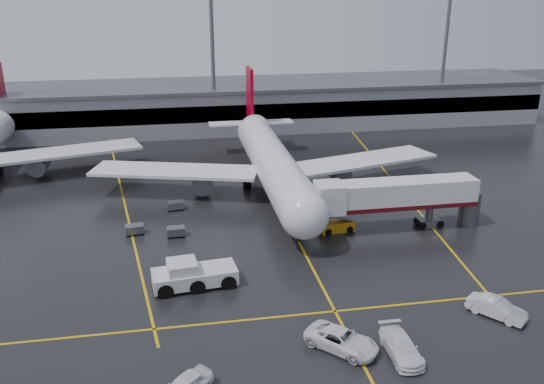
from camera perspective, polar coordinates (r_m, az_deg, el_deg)
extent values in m
plane|color=black|center=(70.06, 1.32, -2.42)|extent=(220.00, 220.00, 0.00)
cube|color=gold|center=(70.05, 1.32, -2.41)|extent=(0.25, 90.00, 0.02)
cube|color=gold|center=(51.02, 6.33, -11.76)|extent=(60.00, 0.25, 0.02)
cube|color=gold|center=(78.45, -14.65, -0.57)|extent=(9.99, 69.35, 0.02)
cube|color=gold|center=(84.07, 12.06, 1.05)|extent=(7.57, 69.64, 0.02)
cube|color=gray|center=(114.44, -3.48, 8.57)|extent=(120.00, 18.00, 8.00)
cube|color=black|center=(105.79, -2.91, 7.91)|extent=(120.00, 0.40, 3.00)
cube|color=#595B60|center=(113.66, -3.53, 10.70)|extent=(122.00, 19.00, 0.60)
cylinder|color=#595B60|center=(106.65, -5.91, 12.29)|extent=(0.70, 0.70, 25.00)
cylinder|color=#595B60|center=(118.84, 16.80, 12.36)|extent=(0.70, 0.70, 25.00)
cylinder|color=silver|center=(76.01, 0.15, 2.79)|extent=(5.20, 36.00, 5.20)
sphere|color=silver|center=(59.43, 3.27, -2.32)|extent=(5.20, 5.20, 5.20)
cone|color=silver|center=(95.86, -2.11, 6.82)|extent=(4.94, 8.00, 4.94)
cube|color=#960016|center=(95.83, -2.24, 9.80)|extent=(0.50, 5.50, 8.50)
cube|color=silver|center=(95.82, -2.12, 6.93)|extent=(14.00, 3.00, 0.25)
cube|color=silver|center=(77.04, -9.68, 2.11)|extent=(22.80, 11.83, 0.40)
cube|color=silver|center=(81.31, 8.96, 3.11)|extent=(22.80, 11.83, 0.40)
cylinder|color=#595B60|center=(76.61, -6.99, 1.04)|extent=(2.60, 4.50, 2.60)
cylinder|color=#595B60|center=(79.77, 6.75, 1.83)|extent=(2.60, 4.50, 2.60)
cylinder|color=#595B60|center=(63.38, 2.59, -3.97)|extent=(0.56, 0.56, 2.00)
cylinder|color=#595B60|center=(79.35, -2.51, 1.09)|extent=(0.56, 0.56, 2.00)
cylinder|color=#595B60|center=(80.40, 2.01, 1.36)|extent=(0.56, 0.56, 2.00)
cylinder|color=black|center=(63.60, 2.58, -4.42)|extent=(0.40, 1.10, 1.10)
cylinder|color=black|center=(79.50, -2.51, 0.79)|extent=(1.00, 1.40, 1.40)
cylinder|color=black|center=(80.54, 2.01, 1.06)|extent=(1.00, 1.40, 1.40)
cone|color=silver|center=(110.55, -25.33, 6.69)|extent=(4.94, 8.00, 4.94)
cube|color=#960016|center=(110.63, -25.58, 9.27)|extent=(0.50, 5.50, 8.50)
cube|color=silver|center=(110.51, -25.34, 6.79)|extent=(14.00, 3.00, 0.25)
cube|color=silver|center=(89.97, -20.08, 3.78)|extent=(22.80, 11.83, 0.40)
cylinder|color=#595B60|center=(90.09, -22.25, 2.58)|extent=(2.60, 4.50, 2.60)
cube|color=silver|center=(66.50, 12.58, -0.11)|extent=(18.00, 3.20, 3.00)
cube|color=#48090E|center=(66.95, 12.50, -1.15)|extent=(18.00, 3.30, 0.50)
cube|color=silver|center=(63.87, 5.77, -0.56)|extent=(3.00, 3.40, 3.30)
cylinder|color=#595B60|center=(69.12, 15.47, -2.16)|extent=(0.80, 0.80, 3.00)
cube|color=#595B60|center=(69.51, 15.39, -2.96)|extent=(2.60, 1.60, 0.90)
cylinder|color=#595B60|center=(71.19, 19.15, -1.48)|extent=(2.40, 2.40, 4.00)
cylinder|color=black|center=(69.06, 14.56, -3.04)|extent=(0.90, 1.80, 0.90)
cylinder|color=black|center=(69.98, 16.21, -2.89)|extent=(0.90, 1.80, 0.90)
cube|color=silver|center=(54.59, -7.73, -8.34)|extent=(8.13, 3.96, 1.34)
cube|color=silver|center=(53.94, -8.97, -7.43)|extent=(2.96, 2.96, 1.12)
cube|color=black|center=(53.94, -8.97, -7.43)|extent=(2.66, 2.66, 1.01)
cylinder|color=black|center=(54.51, -10.77, -9.04)|extent=(1.81, 3.50, 1.46)
cylinder|color=black|center=(54.77, -7.71, -8.70)|extent=(1.81, 3.50, 1.46)
cylinder|color=black|center=(55.19, -4.70, -8.34)|extent=(1.81, 3.50, 1.46)
cube|color=#C3810E|center=(66.15, 6.48, -3.39)|extent=(4.07, 2.01, 1.20)
cube|color=#595B60|center=(65.71, 6.52, -2.47)|extent=(3.87, 1.34, 1.37)
cylinder|color=black|center=(65.81, 5.41, -3.74)|extent=(0.94, 1.92, 0.76)
cylinder|color=black|center=(66.74, 7.52, -3.48)|extent=(0.94, 1.92, 0.76)
imported|color=white|center=(46.05, 7.00, -14.49)|extent=(6.01, 6.05, 1.62)
imported|color=white|center=(46.17, 12.79, -14.85)|extent=(2.18, 5.35, 1.55)
imported|color=silver|center=(53.22, 21.53, -10.74)|extent=(4.42, 4.93, 1.63)
cube|color=#595B60|center=(65.21, -9.59, -3.87)|extent=(2.08, 1.43, 0.90)
cylinder|color=black|center=(64.91, -10.23, -4.48)|extent=(0.40, 0.20, 0.40)
cylinder|color=black|center=(65.00, -8.82, -4.36)|extent=(0.40, 0.20, 0.40)
cylinder|color=black|center=(65.82, -10.30, -4.13)|extent=(0.40, 0.20, 0.40)
cylinder|color=black|center=(65.91, -8.91, -4.01)|extent=(0.40, 0.20, 0.40)
cube|color=#595B60|center=(66.72, -13.59, -3.60)|extent=(2.16, 1.56, 0.90)
cylinder|color=black|center=(66.41, -14.20, -4.21)|extent=(0.40, 0.20, 0.40)
cylinder|color=black|center=(66.49, -12.83, -4.06)|extent=(0.40, 0.20, 0.40)
cylinder|color=black|center=(67.33, -14.27, -3.88)|extent=(0.40, 0.20, 0.40)
cylinder|color=black|center=(67.40, -12.92, -3.73)|extent=(0.40, 0.20, 0.40)
cube|color=#595B60|center=(72.75, -9.64, -1.28)|extent=(2.15, 1.54, 0.90)
cylinder|color=black|center=(72.37, -10.19, -1.84)|extent=(0.40, 0.20, 0.40)
cylinder|color=black|center=(72.55, -8.94, -1.70)|extent=(0.40, 0.20, 0.40)
cylinder|color=black|center=(73.30, -10.29, -1.55)|extent=(0.40, 0.20, 0.40)
cylinder|color=black|center=(73.48, -9.06, -1.42)|extent=(0.40, 0.20, 0.40)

